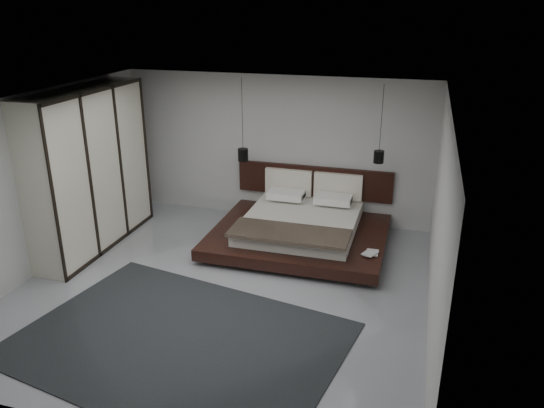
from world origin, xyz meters
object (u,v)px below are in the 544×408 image
(lattice_screen, at_px, (126,150))
(pendant_left, at_px, (243,155))
(bed, at_px, (301,227))
(pendant_right, at_px, (379,157))
(wardrobe, at_px, (89,170))
(rug, at_px, (179,341))

(lattice_screen, height_order, pendant_left, pendant_left)
(bed, xyz_separation_m, pendant_right, (1.23, 0.49, 1.26))
(pendant_right, bearing_deg, pendant_left, -180.00)
(bed, bearing_deg, wardrobe, -163.36)
(pendant_left, relative_size, rug, 0.38)
(pendant_right, height_order, wardrobe, pendant_right)
(lattice_screen, height_order, rug, lattice_screen)
(lattice_screen, bearing_deg, pendant_left, -1.29)
(lattice_screen, xyz_separation_m, bed, (3.72, -0.55, -1.00))
(bed, bearing_deg, rug, -103.65)
(wardrobe, bearing_deg, bed, 16.64)
(bed, bearing_deg, lattice_screen, 171.59)
(pendant_right, xyz_separation_m, rug, (-2.05, -3.83, -1.55))
(lattice_screen, distance_m, pendant_right, 4.96)
(rug, bearing_deg, bed, 76.35)
(pendant_left, distance_m, rug, 4.10)
(pendant_right, bearing_deg, wardrobe, -161.97)
(lattice_screen, bearing_deg, bed, -8.41)
(lattice_screen, bearing_deg, wardrobe, -81.00)
(wardrobe, xyz_separation_m, rug, (2.66, -2.30, -1.37))
(pendant_left, bearing_deg, rug, -83.69)
(pendant_right, height_order, rug, pendant_right)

